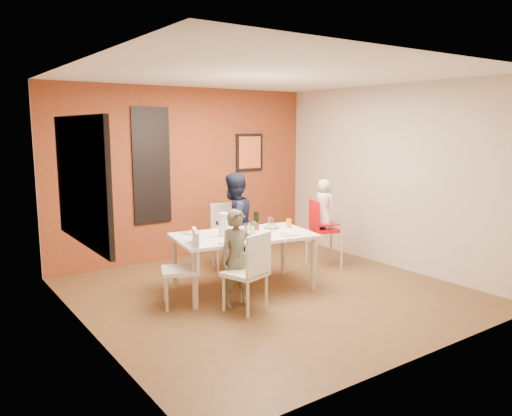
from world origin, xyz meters
TOP-DOWN VIEW (x-y plane):
  - ground at (0.00, 0.00)m, footprint 4.50×4.50m
  - ceiling at (0.00, 0.00)m, footprint 4.50×4.50m
  - wall_back at (0.00, 2.25)m, footprint 4.50×0.02m
  - wall_front at (0.00, -2.25)m, footprint 4.50×0.02m
  - wall_left at (-2.25, 0.00)m, footprint 0.02×4.50m
  - wall_right at (2.25, 0.00)m, footprint 0.02×4.50m
  - brick_accent_wall at (0.00, 2.23)m, footprint 4.50×0.02m
  - picture_window_frame at (-2.22, 0.20)m, footprint 0.05×1.70m
  - picture_window_pane at (-2.21, 0.20)m, footprint 0.02×1.55m
  - glassblock_strip at (-0.60, 2.21)m, footprint 0.55×0.03m
  - glassblock_surround at (-0.60, 2.21)m, footprint 0.60×0.03m
  - art_print_frame at (1.20, 2.21)m, footprint 0.54×0.03m
  - art_print_canvas at (1.20, 2.19)m, footprint 0.44×0.01m
  - dining_table at (-0.20, 0.30)m, footprint 1.89×1.26m
  - chair_near at (-0.57, -0.41)m, footprint 0.54×0.54m
  - chair_far at (0.14, 1.25)m, footprint 0.58×0.58m
  - chair_left at (-1.06, 0.20)m, footprint 0.54×0.54m
  - high_chair at (1.30, 0.46)m, footprint 0.55×0.55m
  - child_near at (-0.60, -0.17)m, footprint 0.47×0.37m
  - child_far at (0.11, 1.01)m, footprint 0.84×0.74m
  - toddler at (1.32, 0.45)m, footprint 0.29×0.39m
  - plate_near_left at (-0.61, -0.04)m, footprint 0.23×0.23m
  - plate_far_mid at (-0.07, 0.63)m, footprint 0.30×0.30m
  - plate_near_right at (0.24, -0.07)m, footprint 0.25×0.25m
  - plate_far_left at (-0.70, 0.74)m, footprint 0.25×0.25m
  - salad_bowl_a at (-0.16, 0.20)m, footprint 0.26×0.26m
  - salad_bowl_b at (0.32, 0.39)m, footprint 0.26×0.26m
  - wine_bottle at (0.05, 0.36)m, footprint 0.07×0.07m
  - wine_glass_a at (-0.26, 0.02)m, footprint 0.07×0.07m
  - wine_glass_b at (0.18, 0.22)m, footprint 0.07×0.07m
  - paper_towel_roll at (-0.46, 0.34)m, footprint 0.13×0.13m
  - condiment_red at (-0.02, 0.25)m, footprint 0.03×0.03m
  - condiment_green at (-0.06, 0.26)m, footprint 0.04×0.04m
  - condiment_brown at (-0.16, 0.30)m, footprint 0.03×0.03m
  - sippy_cup at (0.53, 0.28)m, footprint 0.07×0.07m

SIDE VIEW (x-z plane):
  - ground at x=0.00m, z-range 0.00..0.00m
  - chair_left at x=-1.06m, z-range 0.05..0.95m
  - chair_near at x=-0.57m, z-range 0.05..0.97m
  - chair_far at x=0.14m, z-range 0.06..1.02m
  - child_near at x=-0.60m, z-range 0.00..1.15m
  - high_chair at x=1.30m, z-range 0.10..1.12m
  - dining_table at x=-0.20m, z-range 0.30..1.03m
  - child_far at x=0.11m, z-range 0.00..1.44m
  - plate_near_right at x=0.24m, z-range 0.73..0.74m
  - plate_near_left at x=-0.61m, z-range 0.73..0.74m
  - plate_far_left at x=-0.70m, z-range 0.73..0.74m
  - plate_far_mid at x=-0.07m, z-range 0.73..0.74m
  - salad_bowl_a at x=-0.16m, z-range 0.73..0.78m
  - salad_bowl_b at x=0.32m, z-range 0.73..0.78m
  - sippy_cup at x=0.53m, z-range 0.73..0.85m
  - condiment_brown at x=-0.16m, z-range 0.73..0.86m
  - condiment_red at x=-0.02m, z-range 0.73..0.86m
  - condiment_green at x=-0.06m, z-range 0.73..0.88m
  - wine_glass_b at x=0.18m, z-range 0.73..0.92m
  - wine_glass_a at x=-0.26m, z-range 0.73..0.93m
  - wine_bottle at x=0.05m, z-range 0.73..0.99m
  - paper_towel_roll at x=-0.46m, z-range 0.73..1.03m
  - toddler at x=1.32m, z-range 0.60..1.33m
  - wall_back at x=0.00m, z-range 0.00..2.70m
  - wall_front at x=0.00m, z-range 0.00..2.70m
  - wall_left at x=-2.25m, z-range 0.00..2.70m
  - wall_right at x=2.25m, z-range 0.00..2.70m
  - brick_accent_wall at x=0.00m, z-range 0.00..2.70m
  - glassblock_strip at x=-0.60m, z-range 0.65..2.35m
  - glassblock_surround at x=-0.60m, z-range 0.62..2.38m
  - picture_window_frame at x=-2.22m, z-range 0.90..2.20m
  - picture_window_pane at x=-2.21m, z-range 0.98..2.12m
  - art_print_frame at x=1.20m, z-range 1.33..1.97m
  - art_print_canvas at x=1.20m, z-range 1.38..1.92m
  - ceiling at x=0.00m, z-range 2.69..2.71m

